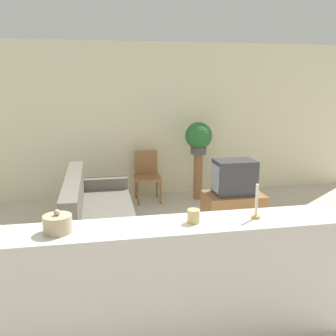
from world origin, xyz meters
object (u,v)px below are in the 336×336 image
object	(u,v)px
television	(234,177)
decorative_bowl	(58,224)
couch	(97,218)
wooden_chair	(147,174)
potted_plant	(199,137)

from	to	relation	value
television	decorative_bowl	bearing A→B (deg)	-133.79
couch	wooden_chair	world-z (taller)	wooden_chair
wooden_chair	decorative_bowl	size ratio (longest dim) A/B	4.15
wooden_chair	potted_plant	distance (m)	1.09
couch	potted_plant	xyz separation A→B (m)	(1.76, 1.42, 0.82)
wooden_chair	potted_plant	world-z (taller)	potted_plant
couch	potted_plant	world-z (taller)	potted_plant
television	couch	bearing A→B (deg)	-173.88
wooden_chair	potted_plant	bearing A→B (deg)	-5.86
decorative_bowl	couch	bearing A→B (deg)	83.09
wooden_chair	couch	bearing A→B (deg)	-120.03
wooden_chair	television	bearing A→B (deg)	-50.13
couch	television	xyz separation A→B (m)	(1.96, 0.21, 0.41)
decorative_bowl	potted_plant	bearing A→B (deg)	60.23
television	wooden_chair	xyz separation A→B (m)	(-1.09, 1.30, -0.22)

